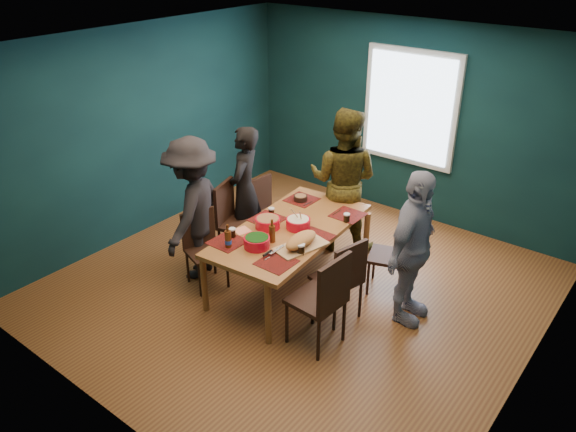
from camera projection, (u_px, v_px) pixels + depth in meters
name	position (u px, v px, depth m)	size (l,w,h in m)	color
room	(314.00, 170.00, 6.05)	(5.01, 5.01, 2.71)	brown
dining_table	(290.00, 234.00, 6.19)	(1.17, 2.08, 0.76)	#A16130
chair_left_far	(265.00, 207.00, 7.15)	(0.45, 0.45, 0.90)	black
chair_left_mid	(233.00, 216.00, 6.82)	(0.56, 0.56, 1.00)	black
chair_left_near	(203.00, 243.00, 6.36)	(0.51, 0.51, 0.88)	black
chair_right_far	(396.00, 251.00, 6.19)	(0.52, 0.52, 0.90)	black
chair_right_mid	(343.00, 275.00, 5.70)	(0.52, 0.52, 0.95)	black
chair_right_near	(324.00, 295.00, 5.30)	(0.50, 0.50, 1.03)	black
person_far_left	(245.00, 189.00, 6.95)	(0.59, 0.39, 1.61)	black
person_back	(343.00, 180.00, 6.92)	(0.89, 0.70, 1.84)	black
person_right	(413.00, 249.00, 5.61)	(0.98, 0.41, 1.67)	white
person_near_left	(193.00, 209.00, 6.37)	(1.10, 0.63, 1.70)	black
bowl_salad	(268.00, 222.00, 6.14)	(0.28, 0.28, 0.12)	red
bowl_dumpling	(298.00, 223.00, 6.13)	(0.27, 0.27, 0.25)	red
bowl_herbs	(257.00, 242.00, 5.76)	(0.27, 0.27, 0.12)	red
cutting_board	(301.00, 242.00, 5.75)	(0.41, 0.71, 0.15)	tan
small_bowl	(301.00, 198.00, 6.75)	(0.16, 0.16, 0.07)	black
beer_bottle_a	(228.00, 239.00, 5.74)	(0.07, 0.07, 0.26)	#4C240D
beer_bottle_b	(272.00, 233.00, 5.84)	(0.07, 0.07, 0.26)	#4C240D
cola_glass_a	(232.00, 232.00, 5.95)	(0.07, 0.07, 0.10)	black
cola_glass_b	(301.00, 249.00, 5.63)	(0.08, 0.08, 0.11)	black
cola_glass_c	(347.00, 217.00, 6.26)	(0.07, 0.07, 0.10)	black
cola_glass_d	(271.00, 212.00, 6.39)	(0.07, 0.07, 0.10)	black
napkin_a	(316.00, 235.00, 6.00)	(0.12, 0.12, 0.00)	#FF8F6B
napkin_b	(242.00, 230.00, 6.10)	(0.16, 0.16, 0.00)	#FF8F6B
napkin_c	(277.00, 266.00, 5.46)	(0.13, 0.13, 0.00)	#FF8F6B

